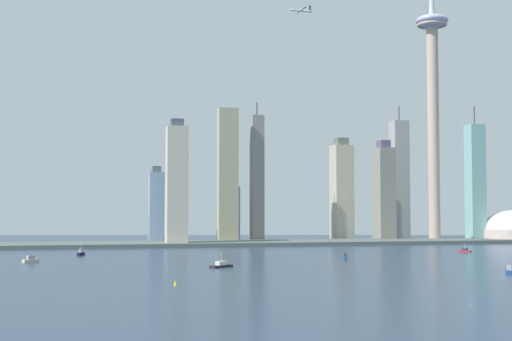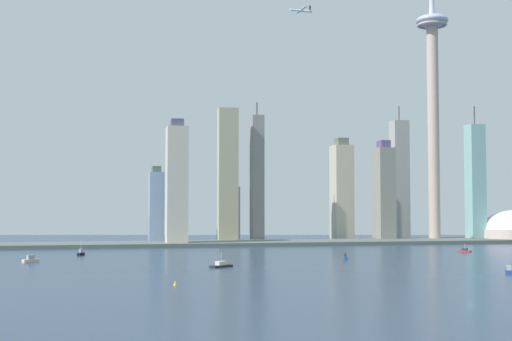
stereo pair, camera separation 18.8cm
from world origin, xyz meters
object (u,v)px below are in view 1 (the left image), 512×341
Objects in this scene: airplane at (301,10)px; observation_tower at (433,85)px; skyscraper_5 at (257,179)px; boat_2 at (81,253)px; boat_3 at (509,271)px; boat_7 at (221,265)px; skyscraper_0 at (475,183)px; skyscraper_4 at (342,191)px; skyscraper_6 at (177,185)px; boat_4 at (31,260)px; channel_buoy_0 at (175,283)px; skyscraper_1 at (233,213)px; skyscraper_3 at (156,207)px; boat_0 at (465,251)px; boat_5 at (345,257)px; skyscraper_8 at (384,193)px; skyscraper_2 at (228,175)px; skyscraper_7 at (400,180)px.

observation_tower is at bearing -161.01° from airplane.
boat_2 is at bearing -135.05° from skyscraper_5.
boat_7 is at bearing -86.96° from boat_3.
skyscraper_4 is (-139.40, 63.19, -9.14)m from skyscraper_0.
boat_2 is at bearing -126.01° from skyscraper_6.
channel_buoy_0 is at bearing -100.69° from boat_4.
boat_3 is (-143.43, -376.59, -177.83)m from observation_tower.
skyscraper_1 is 25.83× the size of channel_buoy_0.
boat_3 reaches higher than channel_buoy_0.
boat_3 is (172.05, -391.95, -37.55)m from skyscraper_3.
boat_0 is 1.54× the size of boat_5.
skyscraper_0 is at bearing -8.67° from skyscraper_8.
skyscraper_0 is 521.60m from boat_4.
boat_3 is at bearing -110.85° from observation_tower.
skyscraper_1 is 324.18m from boat_5.
airplane is (16.30, 167.82, 231.94)m from boat_5.
skyscraper_4 is 325.87m from boat_5.
skyscraper_1 is 0.43× the size of skyscraper_2.
skyscraper_3 is at bearing 106.61° from skyscraper_6.
observation_tower is 345.61m from skyscraper_3.
boat_2 is at bearing -160.69° from skyscraper_0.
skyscraper_3 is 0.53× the size of skyscraper_5.
observation_tower reaches higher than boat_0.
skyscraper_0 is 0.99× the size of skyscraper_5.
skyscraper_3 is 227.13m from skyscraper_4.
skyscraper_5 is 272.13m from boat_2.
skyscraper_6 is 5.02× the size of airplane.
skyscraper_2 is at bearing -163.52° from skyscraper_5.
skyscraper_6 is 18.75× the size of boat_5.
skyscraper_7 is at bearing 20.18° from skyscraper_6.
skyscraper_8 is at bearing -162.68° from boat_3.
skyscraper_6 reaches higher than boat_7.
airplane is at bearing 63.45° from channel_buoy_0.
channel_buoy_0 is at bearing 31.77° from boat_7.
skyscraper_0 is at bearing -44.98° from boat_2.
boat_5 is at bearing -85.89° from skyscraper_1.
channel_buoy_0 is (-40.24, -99.50, -0.19)m from boat_7.
skyscraper_1 is 0.50× the size of skyscraper_6.
channel_buoy_0 is 423.03m from airplane.
skyscraper_5 is at bearing -83.58° from airplane.
skyscraper_5 is 195.12m from airplane.
skyscraper_1 is 362.56m from boat_4.
boat_2 is 0.47× the size of airplane.
skyscraper_1 is 212.97m from skyscraper_7.
skyscraper_6 is 164.13m from boat_2.
boat_2 is 326.44m from boat_3.
observation_tower is at bearing -8.32° from boat_4.
skyscraper_2 is 1.16× the size of skyscraper_6.
skyscraper_2 is at bearing -166.63° from skyscraper_7.
channel_buoy_0 is at bearing -103.88° from skyscraper_2.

